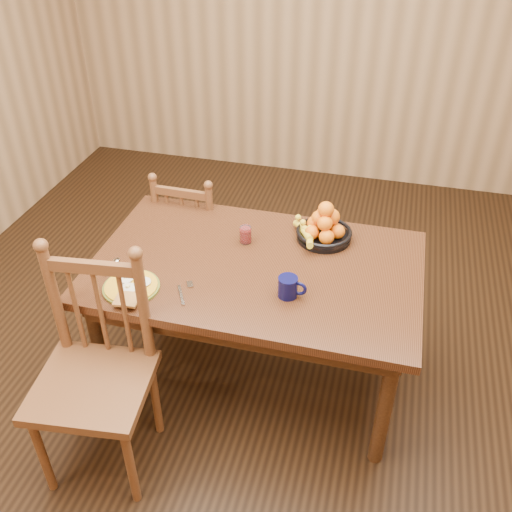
% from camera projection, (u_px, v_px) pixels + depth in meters
% --- Properties ---
extents(room, '(4.52, 5.02, 2.72)m').
position_uv_depth(room, '(256.00, 152.00, 2.44)').
color(room, black).
rests_on(room, ground).
extents(dining_table, '(1.60, 1.00, 0.75)m').
position_uv_depth(dining_table, '(256.00, 278.00, 2.84)').
color(dining_table, black).
rests_on(dining_table, ground).
extents(chair_far, '(0.42, 0.40, 0.90)m').
position_uv_depth(chair_far, '(194.00, 237.00, 3.54)').
color(chair_far, '#512C18').
rests_on(chair_far, ground).
extents(chair_near, '(0.54, 0.52, 1.08)m').
position_uv_depth(chair_near, '(95.00, 375.00, 2.50)').
color(chair_near, '#512C18').
rests_on(chair_near, ground).
extents(breakfast_plate, '(0.26, 0.29, 0.04)m').
position_uv_depth(breakfast_plate, '(131.00, 287.00, 2.62)').
color(breakfast_plate, '#59601E').
rests_on(breakfast_plate, dining_table).
extents(fork, '(0.08, 0.18, 0.00)m').
position_uv_depth(fork, '(184.00, 291.00, 2.61)').
color(fork, silver).
rests_on(fork, dining_table).
extents(spoon, '(0.04, 0.16, 0.01)m').
position_uv_depth(spoon, '(115.00, 263.00, 2.79)').
color(spoon, silver).
rests_on(spoon, dining_table).
extents(coffee_mug, '(0.13, 0.09, 0.10)m').
position_uv_depth(coffee_mug, '(289.00, 287.00, 2.56)').
color(coffee_mug, '#090A33').
rests_on(coffee_mug, dining_table).
extents(juice_glass, '(0.06, 0.06, 0.09)m').
position_uv_depth(juice_glass, '(246.00, 235.00, 2.92)').
color(juice_glass, silver).
rests_on(juice_glass, dining_table).
extents(fruit_bowl, '(0.32, 0.32, 0.22)m').
position_uv_depth(fruit_bowl, '(323.00, 228.00, 2.93)').
color(fruit_bowl, black).
rests_on(fruit_bowl, dining_table).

